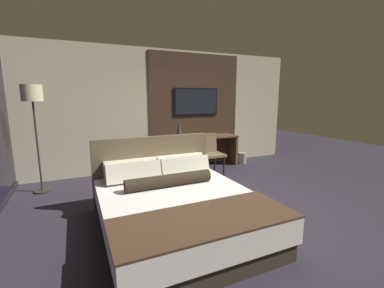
{
  "coord_description": "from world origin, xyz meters",
  "views": [
    {
      "loc": [
        -1.85,
        -3.28,
        1.71
      ],
      "look_at": [
        0.09,
        0.96,
        0.85
      ],
      "focal_mm": 24.0,
      "sensor_mm": 36.0,
      "label": 1
    }
  ],
  "objects_px": {
    "tv": "(196,102)",
    "floor_lamp": "(33,102)",
    "waste_bin": "(242,158)",
    "bed": "(176,206)",
    "vase_tall": "(179,128)",
    "book": "(211,135)",
    "desk": "(200,146)",
    "desk_chair": "(209,150)"
  },
  "relations": [
    {
      "from": "bed",
      "to": "desk_chair",
      "type": "relative_size",
      "value": 2.51
    },
    {
      "from": "bed",
      "to": "book",
      "type": "relative_size",
      "value": 8.76
    },
    {
      "from": "book",
      "to": "desk",
      "type": "bearing_deg",
      "value": 166.68
    },
    {
      "from": "book",
      "to": "waste_bin",
      "type": "distance_m",
      "value": 1.09
    },
    {
      "from": "floor_lamp",
      "to": "book",
      "type": "relative_size",
      "value": 7.42
    },
    {
      "from": "desk",
      "to": "book",
      "type": "distance_m",
      "value": 0.38
    },
    {
      "from": "book",
      "to": "waste_bin",
      "type": "bearing_deg",
      "value": -7.77
    },
    {
      "from": "vase_tall",
      "to": "book",
      "type": "xyz_separation_m",
      "value": [
        0.83,
        -0.03,
        -0.22
      ]
    },
    {
      "from": "desk_chair",
      "to": "desk",
      "type": "bearing_deg",
      "value": 81.65
    },
    {
      "from": "desk",
      "to": "waste_bin",
      "type": "distance_m",
      "value": 1.22
    },
    {
      "from": "tv",
      "to": "vase_tall",
      "type": "bearing_deg",
      "value": -154.99
    },
    {
      "from": "floor_lamp",
      "to": "vase_tall",
      "type": "bearing_deg",
      "value": 6.74
    },
    {
      "from": "vase_tall",
      "to": "book",
      "type": "distance_m",
      "value": 0.86
    },
    {
      "from": "tv",
      "to": "desk_chair",
      "type": "bearing_deg",
      "value": -95.61
    },
    {
      "from": "floor_lamp",
      "to": "book",
      "type": "bearing_deg",
      "value": 4.82
    },
    {
      "from": "bed",
      "to": "vase_tall",
      "type": "distance_m",
      "value": 2.89
    },
    {
      "from": "bed",
      "to": "book",
      "type": "height_order",
      "value": "bed"
    },
    {
      "from": "waste_bin",
      "to": "vase_tall",
      "type": "bearing_deg",
      "value": 175.14
    },
    {
      "from": "desk",
      "to": "bed",
      "type": "bearing_deg",
      "value": -122.22
    },
    {
      "from": "desk_chair",
      "to": "floor_lamp",
      "type": "bearing_deg",
      "value": 174.73
    },
    {
      "from": "bed",
      "to": "waste_bin",
      "type": "xyz_separation_m",
      "value": [
        2.8,
        2.44,
        -0.17
      ]
    },
    {
      "from": "tv",
      "to": "vase_tall",
      "type": "relative_size",
      "value": 2.49
    },
    {
      "from": "waste_bin",
      "to": "book",
      "type": "bearing_deg",
      "value": 172.23
    },
    {
      "from": "vase_tall",
      "to": "bed",
      "type": "bearing_deg",
      "value": -112.81
    },
    {
      "from": "vase_tall",
      "to": "book",
      "type": "bearing_deg",
      "value": -1.79
    },
    {
      "from": "waste_bin",
      "to": "bed",
      "type": "bearing_deg",
      "value": -138.89
    },
    {
      "from": "bed",
      "to": "floor_lamp",
      "type": "height_order",
      "value": "floor_lamp"
    },
    {
      "from": "desk",
      "to": "desk_chair",
      "type": "bearing_deg",
      "value": -97.59
    },
    {
      "from": "vase_tall",
      "to": "waste_bin",
      "type": "bearing_deg",
      "value": -4.86
    },
    {
      "from": "bed",
      "to": "vase_tall",
      "type": "xyz_separation_m",
      "value": [
        1.09,
        2.59,
        0.69
      ]
    },
    {
      "from": "bed",
      "to": "tv",
      "type": "height_order",
      "value": "tv"
    },
    {
      "from": "tv",
      "to": "floor_lamp",
      "type": "xyz_separation_m",
      "value": [
        -3.4,
        -0.6,
        0.02
      ]
    },
    {
      "from": "floor_lamp",
      "to": "bed",
      "type": "bearing_deg",
      "value": -52.24
    },
    {
      "from": "vase_tall",
      "to": "book",
      "type": "height_order",
      "value": "vase_tall"
    },
    {
      "from": "floor_lamp",
      "to": "book",
      "type": "distance_m",
      "value": 3.78
    },
    {
      "from": "bed",
      "to": "book",
      "type": "xyz_separation_m",
      "value": [
        1.92,
        2.56,
        0.47
      ]
    },
    {
      "from": "desk",
      "to": "desk_chair",
      "type": "distance_m",
      "value": 0.64
    },
    {
      "from": "desk",
      "to": "vase_tall",
      "type": "height_order",
      "value": "vase_tall"
    },
    {
      "from": "book",
      "to": "waste_bin",
      "type": "height_order",
      "value": "book"
    },
    {
      "from": "bed",
      "to": "tv",
      "type": "bearing_deg",
      "value": 59.88
    },
    {
      "from": "vase_tall",
      "to": "desk_chair",
      "type": "bearing_deg",
      "value": -51.12
    },
    {
      "from": "bed",
      "to": "tv",
      "type": "relative_size",
      "value": 1.93
    }
  ]
}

